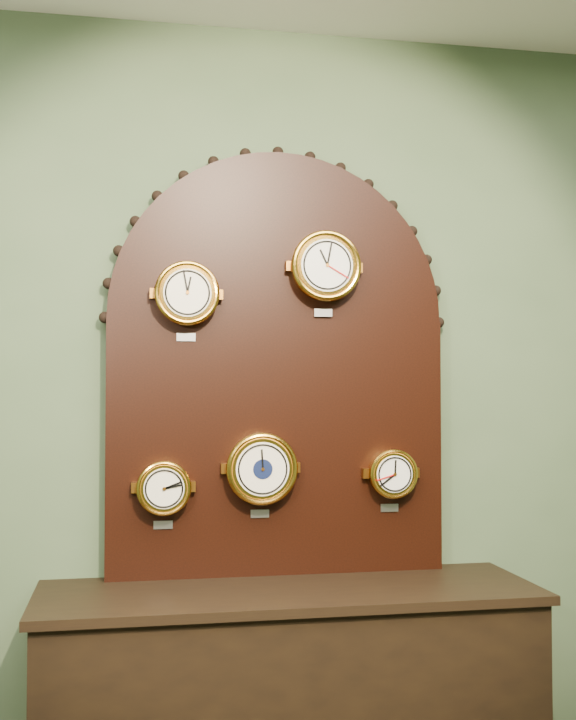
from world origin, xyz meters
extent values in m
plane|color=#475C3F|center=(0.00, 2.50, 1.40)|extent=(4.00, 0.00, 4.00)
cube|color=black|center=(0.00, 2.23, 0.40)|extent=(1.60, 0.50, 0.80)
cube|color=black|center=(0.00, 2.45, 1.28)|extent=(1.20, 0.06, 0.90)
cylinder|color=black|center=(0.00, 2.45, 1.73)|extent=(1.20, 0.06, 1.20)
cylinder|color=gold|center=(-0.33, 2.39, 1.81)|extent=(0.21, 0.08, 0.21)
torus|color=gold|center=(-0.33, 2.36, 1.81)|extent=(0.22, 0.02, 0.22)
cylinder|color=white|center=(-0.33, 2.35, 1.81)|extent=(0.16, 0.01, 0.16)
cube|color=#B1B1B8|center=(-0.33, 2.42, 1.66)|extent=(0.06, 0.01, 0.03)
cylinder|color=gold|center=(0.16, 2.39, 1.92)|extent=(0.23, 0.08, 0.23)
torus|color=gold|center=(0.16, 2.36, 1.92)|extent=(0.25, 0.02, 0.25)
cylinder|color=white|center=(0.16, 2.35, 1.92)|extent=(0.19, 0.01, 0.19)
cube|color=#B1B1B8|center=(0.16, 2.42, 1.76)|extent=(0.07, 0.01, 0.03)
cylinder|color=gold|center=(-0.40, 2.39, 1.15)|extent=(0.17, 0.08, 0.17)
torus|color=gold|center=(-0.40, 2.36, 1.15)|extent=(0.18, 0.02, 0.18)
cylinder|color=white|center=(-0.40, 2.35, 1.15)|extent=(0.14, 0.01, 0.14)
cube|color=#B1B1B8|center=(-0.40, 2.42, 1.02)|extent=(0.06, 0.01, 0.03)
cylinder|color=gold|center=(-0.07, 2.39, 1.21)|extent=(0.23, 0.08, 0.23)
torus|color=gold|center=(-0.07, 2.36, 1.21)|extent=(0.25, 0.02, 0.25)
cylinder|color=white|center=(-0.07, 2.35, 1.21)|extent=(0.19, 0.01, 0.19)
cube|color=#B1B1B8|center=(-0.07, 2.42, 1.05)|extent=(0.07, 0.01, 0.03)
cylinder|color=#0C1537|center=(-0.07, 2.35, 1.21)|extent=(0.07, 0.00, 0.07)
cylinder|color=gold|center=(0.40, 2.39, 1.18)|extent=(0.16, 0.08, 0.16)
torus|color=gold|center=(0.40, 2.36, 1.18)|extent=(0.18, 0.02, 0.18)
cylinder|color=white|center=(0.40, 2.35, 1.18)|extent=(0.13, 0.01, 0.13)
cube|color=#B1B1B8|center=(0.40, 2.42, 1.06)|extent=(0.07, 0.01, 0.03)
camera|label=1|loc=(-0.52, -0.56, 1.48)|focal=42.72mm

